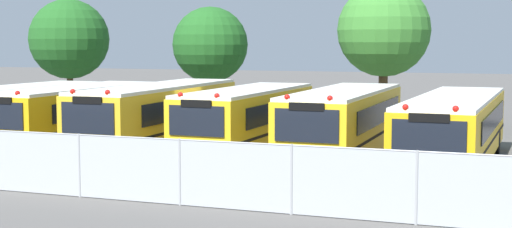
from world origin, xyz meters
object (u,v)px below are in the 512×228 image
object	(u,v)px
tree_2	(385,30)
school_bus_1	(76,113)
school_bus_2	(159,115)
tree_0	(71,39)
school_bus_5	(455,128)
school_bus_0	(6,111)
school_bus_4	(344,122)
school_bus_3	(248,119)
tree_1	(209,43)

from	to	relation	value
tree_2	school_bus_1	bearing A→B (deg)	-133.47
school_bus_2	tree_0	distance (m)	17.11
school_bus_5	tree_0	world-z (taller)	tree_0
school_bus_0	school_bus_1	xyz separation A→B (m)	(3.60, -0.17, 0.05)
school_bus_2	tree_0	size ratio (longest dim) A/B	1.56
school_bus_5	school_bus_4	bearing A→B (deg)	1.60
school_bus_2	tree_2	bearing A→B (deg)	-122.00
school_bus_1	school_bus_3	distance (m)	7.46
school_bus_1	school_bus_0	bearing A→B (deg)	-1.98
school_bus_4	school_bus_5	world-z (taller)	school_bus_4
school_bus_3	school_bus_5	world-z (taller)	school_bus_3
tree_0	tree_2	distance (m)	18.75
school_bus_3	school_bus_5	distance (m)	7.67
school_bus_0	tree_2	distance (m)	18.35
tree_0	tree_1	distance (m)	8.94
school_bus_1	school_bus_2	size ratio (longest dim) A/B	0.90
school_bus_0	school_bus_3	xyz separation A→B (m)	(11.06, 0.09, 0.08)
tree_0	school_bus_0	bearing A→B (deg)	-68.78
school_bus_0	school_bus_1	world-z (taller)	school_bus_1
school_bus_0	school_bus_4	size ratio (longest dim) A/B	1.17
school_bus_5	tree_2	world-z (taller)	tree_2
school_bus_3	tree_1	xyz separation A→B (m)	(-6.64, 11.51, 2.82)
school_bus_3	tree_2	distance (m)	11.91
tree_2	school_bus_2	bearing A→B (deg)	-120.96
school_bus_0	tree_1	size ratio (longest dim) A/B	1.83
school_bus_0	tree_0	world-z (taller)	tree_0
school_bus_0	tree_0	size ratio (longest dim) A/B	1.67
school_bus_5	tree_2	xyz separation A→B (m)	(-4.50, 11.06, 3.54)
school_bus_4	tree_2	distance (m)	11.60
school_bus_1	tree_0	world-z (taller)	tree_0
school_bus_5	tree_0	bearing A→B (deg)	-24.92
school_bus_1	school_bus_5	distance (m)	15.13
school_bus_0	tree_1	world-z (taller)	tree_1
school_bus_2	school_bus_4	bearing A→B (deg)	-179.46
school_bus_5	tree_2	bearing A→B (deg)	-66.15
tree_0	school_bus_2	bearing A→B (deg)	-44.66
school_bus_1	school_bus_2	bearing A→B (deg)	179.89
school_bus_5	school_bus_1	bearing A→B (deg)	2.23
school_bus_1	school_bus_3	bearing A→B (deg)	-177.26
school_bus_0	school_bus_5	distance (m)	18.73
school_bus_0	tree_1	xyz separation A→B (m)	(4.43, 11.60, 2.90)
school_bus_0	tree_2	xyz separation A→B (m)	(14.22, 11.03, 3.58)
school_bus_2	school_bus_5	xyz separation A→B (m)	(11.26, 0.20, -0.09)
school_bus_3	school_bus_5	bearing A→B (deg)	179.86
school_bus_0	school_bus_3	size ratio (longest dim) A/B	1.23
school_bus_4	tree_0	world-z (taller)	tree_0
school_bus_2	school_bus_3	bearing A→B (deg)	-175.97
school_bus_1	tree_1	xyz separation A→B (m)	(0.82, 11.77, 2.85)
school_bus_0	school_bus_3	distance (m)	11.06
school_bus_4	school_bus_5	size ratio (longest dim) A/B	0.84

